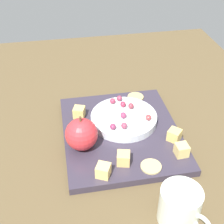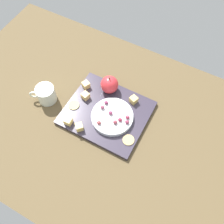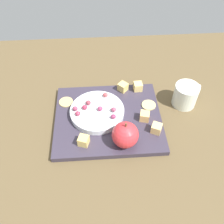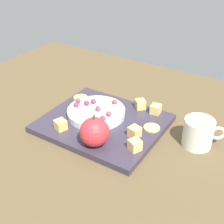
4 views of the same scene
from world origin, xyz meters
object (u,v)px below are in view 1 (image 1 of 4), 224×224
(grape_0, at_px, (113,101))
(grape_4, at_px, (133,106))
(cheese_cube_2, at_px, (79,112))
(grape_1, at_px, (148,117))
(platter, at_px, (121,133))
(cheese_cube_1, at_px, (103,171))
(grape_7, at_px, (124,126))
(cheese_cube_3, at_px, (182,150))
(grape_3, at_px, (119,98))
(cheese_cube_0, at_px, (123,158))
(cheese_cube_4, at_px, (174,135))
(apple_whole, at_px, (81,133))
(grape_6, at_px, (123,115))
(grape_5, at_px, (123,104))
(cracker_0, at_px, (136,97))
(cracker_1, at_px, (153,166))
(grape_2, at_px, (113,127))
(cup, at_px, (180,206))
(serving_dish, at_px, (124,118))

(grape_0, bearing_deg, grape_4, 55.99)
(cheese_cube_2, xyz_separation_m, grape_1, (0.07, 0.17, 0.01))
(platter, distance_m, cheese_cube_1, 0.16)
(grape_1, distance_m, grape_7, 0.07)
(grape_1, xyz_separation_m, grape_4, (-0.06, -0.03, 0.00))
(cheese_cube_1, relative_size, grape_1, 1.70)
(cheese_cube_3, height_order, grape_1, grape_1)
(cheese_cube_1, height_order, grape_3, grape_3)
(cheese_cube_0, height_order, cheese_cube_4, same)
(platter, height_order, apple_whole, apple_whole)
(cheese_cube_3, xyz_separation_m, grape_6, (-0.13, -0.11, 0.01))
(grape_4, xyz_separation_m, grape_5, (-0.01, -0.02, -0.00))
(cracker_0, height_order, grape_7, grape_7)
(cracker_1, xyz_separation_m, grape_4, (-0.19, -0.00, 0.03))
(cheese_cube_2, bearing_deg, grape_2, 39.26)
(platter, height_order, cracker_1, cracker_1)
(cheese_cube_4, relative_size, grape_5, 1.70)
(cheese_cube_3, relative_size, grape_0, 1.70)
(cheese_cube_0, distance_m, cheese_cube_1, 0.06)
(grape_6, bearing_deg, grape_5, 168.98)
(cheese_cube_0, height_order, cheese_cube_1, same)
(apple_whole, relative_size, grape_6, 4.59)
(cheese_cube_0, distance_m, grape_1, 0.15)
(cheese_cube_0, distance_m, grape_3, 0.22)
(cup, bearing_deg, grape_1, 177.17)
(platter, bearing_deg, grape_6, 156.45)
(apple_whole, bearing_deg, cup, 35.79)
(cheese_cube_3, distance_m, grape_0, 0.24)
(cheese_cube_2, distance_m, grape_1, 0.18)
(cheese_cube_1, distance_m, grape_1, 0.20)
(apple_whole, height_order, grape_1, apple_whole)
(grape_5, bearing_deg, grape_4, 63.85)
(grape_1, relative_size, grape_7, 1.00)
(serving_dish, relative_size, cheese_cube_4, 6.06)
(grape_5, relative_size, cup, 0.16)
(serving_dish, relative_size, grape_2, 10.30)
(apple_whole, relative_size, cracker_0, 1.65)
(grape_4, bearing_deg, cup, 2.57)
(serving_dish, distance_m, grape_0, 0.06)
(grape_1, distance_m, cup, 0.26)
(cracker_0, height_order, cup, cup)
(serving_dish, relative_size, cheese_cube_1, 6.06)
(cheese_cube_1, bearing_deg, cracker_1, 92.08)
(grape_7, bearing_deg, grape_6, 170.56)
(apple_whole, relative_size, grape_2, 4.59)
(platter, height_order, grape_7, grape_7)
(platter, distance_m, grape_0, 0.10)
(cheese_cube_1, distance_m, cup, 0.17)
(apple_whole, relative_size, grape_7, 4.59)
(serving_dish, distance_m, grape_4, 0.04)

